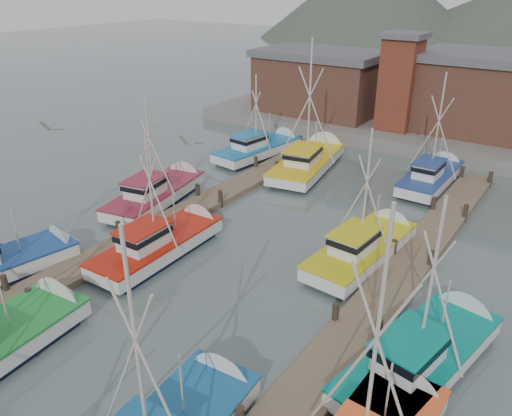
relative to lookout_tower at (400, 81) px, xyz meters
The scene contains 18 objects.
ground 33.52m from the lookout_tower, 86.53° to the right, with size 260.00×260.00×0.00m, color #4D5D5C.
dock_left 29.87m from the lookout_tower, 99.80° to the right, with size 2.30×46.00×1.50m.
dock_right 30.79m from the lookout_tower, 72.73° to the right, with size 2.30×46.00×1.50m.
quay 6.67m from the lookout_tower, 63.43° to the left, with size 44.00×16.00×1.20m, color gray.
shed_left 9.30m from the lookout_tower, 167.47° to the left, with size 12.72×8.48×6.20m.
shed_center 8.99m from the lookout_tower, 26.57° to the left, with size 14.84×9.54×6.90m.
lookout_tower is the anchor object (origin of this frame).
distant_hills 90.40m from the lookout_tower, 96.85° to the left, with size 175.00×140.00×42.00m.
boat_6 35.24m from the lookout_tower, 102.96° to the right, with size 4.17×8.99×9.22m.
boat_8 28.14m from the lookout_tower, 95.63° to the right, with size 3.25×8.83×7.98m.
boat_9 23.20m from the lookout_tower, 72.85° to the right, with size 3.36×8.96×8.20m.
boat_10 24.47m from the lookout_tower, 109.56° to the right, with size 4.47×9.44×7.97m.
boat_11 31.05m from the lookout_tower, 66.82° to the right, with size 4.42×9.44×8.38m.
boat_12 12.38m from the lookout_tower, 103.87° to the right, with size 5.00×10.88×11.18m.
boat_13 11.97m from the lookout_tower, 54.20° to the right, with size 3.58×8.54×9.00m.
boat_14 14.01m from the lookout_tower, 126.20° to the right, with size 3.91×9.34×7.78m.
gull_near 34.44m from the lookout_tower, 91.74° to the right, with size 1.55×0.64×0.24m.
gull_far 30.21m from the lookout_tower, 86.30° to the right, with size 1.52×0.66×0.24m.
Camera 1 is at (13.34, -11.62, 14.02)m, focal length 35.00 mm.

